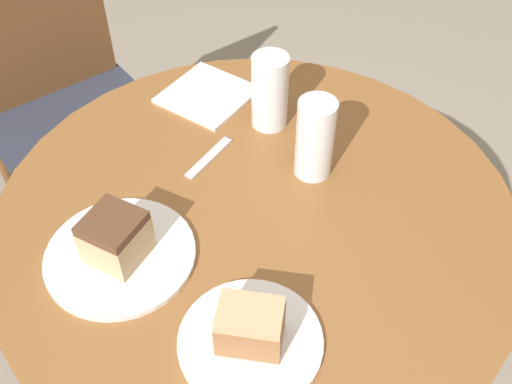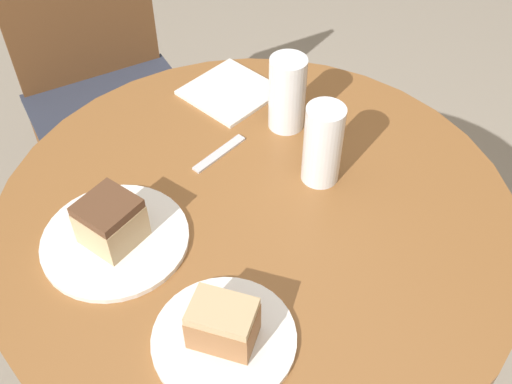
# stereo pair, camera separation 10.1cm
# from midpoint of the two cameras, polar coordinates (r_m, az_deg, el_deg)

# --- Properties ---
(table) EXTENTS (0.92, 0.92, 0.75)m
(table) POSITION_cam_midpoint_polar(r_m,az_deg,el_deg) (1.19, -2.45, -7.82)
(table) COLOR brown
(table) RESTS_ON ground_plane
(chair) EXTENTS (0.49, 0.48, 0.88)m
(chair) POSITION_cam_midpoint_polar(r_m,az_deg,el_deg) (1.78, -18.94, 7.35)
(chair) COLOR brown
(chair) RESTS_ON ground_plane
(plate_near) EXTENTS (0.21, 0.21, 0.01)m
(plate_near) POSITION_cam_midpoint_polar(r_m,az_deg,el_deg) (0.89, -3.92, -14.21)
(plate_near) COLOR white
(plate_near) RESTS_ON table
(plate_far) EXTENTS (0.24, 0.24, 0.01)m
(plate_far) POSITION_cam_midpoint_polar(r_m,az_deg,el_deg) (1.01, -15.66, -5.99)
(plate_far) COLOR white
(plate_far) RESTS_ON table
(cake_slice_near) EXTENTS (0.11, 0.11, 0.07)m
(cake_slice_near) POSITION_cam_midpoint_polar(r_m,az_deg,el_deg) (0.85, -4.07, -12.81)
(cake_slice_near) COLOR #9E6B42
(cake_slice_near) RESTS_ON plate_near
(cake_slice_far) EXTENTS (0.11, 0.11, 0.08)m
(cake_slice_far) POSITION_cam_midpoint_polar(r_m,az_deg,el_deg) (0.97, -16.19, -4.33)
(cake_slice_far) COLOR tan
(cake_slice_far) RESTS_ON plate_far
(glass_lemonade) EXTENTS (0.07, 0.07, 0.15)m
(glass_lemonade) POSITION_cam_midpoint_polar(r_m,az_deg,el_deg) (1.17, -1.19, 9.05)
(glass_lemonade) COLOR beige
(glass_lemonade) RESTS_ON table
(glass_water) EXTENTS (0.07, 0.07, 0.16)m
(glass_water) POSITION_cam_midpoint_polar(r_m,az_deg,el_deg) (1.06, 2.89, 4.67)
(glass_water) COLOR silver
(glass_water) RESTS_ON table
(napkin_stack) EXTENTS (0.20, 0.20, 0.01)m
(napkin_stack) POSITION_cam_midpoint_polar(r_m,az_deg,el_deg) (1.28, -6.92, 9.08)
(napkin_stack) COLOR silver
(napkin_stack) RESTS_ON table
(spoon) EXTENTS (0.13, 0.04, 0.00)m
(spoon) POSITION_cam_midpoint_polar(r_m,az_deg,el_deg) (1.14, -7.05, 3.15)
(spoon) COLOR silver
(spoon) RESTS_ON table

